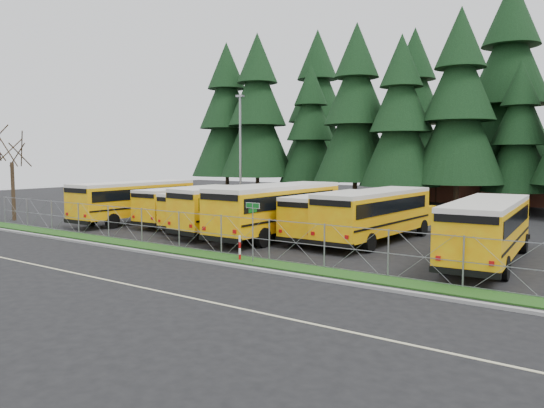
{
  "coord_description": "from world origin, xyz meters",
  "views": [
    {
      "loc": [
        16.51,
        -21.17,
        4.97
      ],
      "look_at": [
        -1.4,
        4.0,
        2.16
      ],
      "focal_mm": 35.0,
      "sensor_mm": 36.0,
      "label": 1
    }
  ],
  "objects_px": {
    "bus_0": "(139,202)",
    "bus_4": "(280,211)",
    "striped_bollard": "(240,248)",
    "bus_east": "(488,232)",
    "light_standard": "(240,150)",
    "bus_6": "(378,216)",
    "bus_1": "(192,206)",
    "bus_5": "(337,216)",
    "bus_2": "(217,209)",
    "street_sign": "(253,219)",
    "bus_3": "(246,209)"
  },
  "relations": [
    {
      "from": "bus_0",
      "to": "street_sign",
      "type": "xyz_separation_m",
      "value": [
        16.12,
        -6.96,
        0.51
      ]
    },
    {
      "from": "bus_0",
      "to": "light_standard",
      "type": "bearing_deg",
      "value": 76.29
    },
    {
      "from": "bus_3",
      "to": "bus_4",
      "type": "distance_m",
      "value": 2.93
    },
    {
      "from": "bus_6",
      "to": "light_standard",
      "type": "relative_size",
      "value": 1.13
    },
    {
      "from": "bus_4",
      "to": "striped_bollard",
      "type": "relative_size",
      "value": 10.25
    },
    {
      "from": "bus_east",
      "to": "striped_bollard",
      "type": "relative_size",
      "value": 9.43
    },
    {
      "from": "bus_0",
      "to": "bus_east",
      "type": "xyz_separation_m",
      "value": [
        25.1,
        -0.85,
        -0.04
      ]
    },
    {
      "from": "bus_5",
      "to": "bus_east",
      "type": "bearing_deg",
      "value": -16.68
    },
    {
      "from": "bus_4",
      "to": "bus_east",
      "type": "distance_m",
      "value": 12.3
    },
    {
      "from": "bus_4",
      "to": "bus_3",
      "type": "bearing_deg",
      "value": 173.13
    },
    {
      "from": "bus_3",
      "to": "bus_6",
      "type": "xyz_separation_m",
      "value": [
        8.49,
        1.44,
        -0.02
      ]
    },
    {
      "from": "bus_0",
      "to": "bus_4",
      "type": "xyz_separation_m",
      "value": [
        12.83,
        0.08,
        0.09
      ]
    },
    {
      "from": "bus_0",
      "to": "bus_5",
      "type": "bearing_deg",
      "value": 6.11
    },
    {
      "from": "bus_0",
      "to": "street_sign",
      "type": "height_order",
      "value": "bus_0"
    },
    {
      "from": "bus_3",
      "to": "bus_6",
      "type": "bearing_deg",
      "value": 16.73
    },
    {
      "from": "bus_2",
      "to": "bus_4",
      "type": "height_order",
      "value": "bus_4"
    },
    {
      "from": "bus_2",
      "to": "striped_bollard",
      "type": "distance_m",
      "value": 11.66
    },
    {
      "from": "bus_6",
      "to": "bus_east",
      "type": "relative_size",
      "value": 1.01
    },
    {
      "from": "bus_east",
      "to": "street_sign",
      "type": "relative_size",
      "value": 4.03
    },
    {
      "from": "bus_1",
      "to": "street_sign",
      "type": "relative_size",
      "value": 3.66
    },
    {
      "from": "bus_2",
      "to": "bus_5",
      "type": "relative_size",
      "value": 0.94
    },
    {
      "from": "bus_1",
      "to": "bus_5",
      "type": "xyz_separation_m",
      "value": [
        11.95,
        0.08,
        0.02
      ]
    },
    {
      "from": "bus_4",
      "to": "light_standard",
      "type": "relative_size",
      "value": 1.21
    },
    {
      "from": "bus_east",
      "to": "street_sign",
      "type": "height_order",
      "value": "bus_east"
    },
    {
      "from": "bus_5",
      "to": "street_sign",
      "type": "height_order",
      "value": "street_sign"
    },
    {
      "from": "bus_0",
      "to": "bus_6",
      "type": "height_order",
      "value": "bus_0"
    },
    {
      "from": "bus_4",
      "to": "bus_0",
      "type": "bearing_deg",
      "value": -179.68
    },
    {
      "from": "bus_6",
      "to": "light_standard",
      "type": "height_order",
      "value": "light_standard"
    },
    {
      "from": "bus_4",
      "to": "bus_5",
      "type": "distance_m",
      "value": 3.44
    },
    {
      "from": "bus_0",
      "to": "bus_4",
      "type": "distance_m",
      "value": 12.84
    },
    {
      "from": "bus_east",
      "to": "bus_0",
      "type": "bearing_deg",
      "value": 173.71
    },
    {
      "from": "bus_0",
      "to": "bus_5",
      "type": "relative_size",
      "value": 1.11
    },
    {
      "from": "bus_1",
      "to": "bus_6",
      "type": "bearing_deg",
      "value": -0.63
    },
    {
      "from": "bus_1",
      "to": "bus_4",
      "type": "relative_size",
      "value": 0.84
    },
    {
      "from": "bus_2",
      "to": "bus_3",
      "type": "distance_m",
      "value": 3.1
    },
    {
      "from": "bus_2",
      "to": "bus_4",
      "type": "relative_size",
      "value": 0.8
    },
    {
      "from": "striped_bollard",
      "to": "bus_4",
      "type": "bearing_deg",
      "value": 109.56
    },
    {
      "from": "bus_2",
      "to": "striped_bollard",
      "type": "relative_size",
      "value": 8.23
    },
    {
      "from": "bus_6",
      "to": "bus_0",
      "type": "bearing_deg",
      "value": -171.96
    },
    {
      "from": "bus_3",
      "to": "light_standard",
      "type": "bearing_deg",
      "value": 137.77
    },
    {
      "from": "bus_1",
      "to": "striped_bollard",
      "type": "height_order",
      "value": "bus_1"
    },
    {
      "from": "bus_0",
      "to": "bus_4",
      "type": "relative_size",
      "value": 0.94
    },
    {
      "from": "bus_1",
      "to": "street_sign",
      "type": "xyz_separation_m",
      "value": [
        12.24,
        -8.63,
        0.69
      ]
    },
    {
      "from": "bus_east",
      "to": "light_standard",
      "type": "distance_m",
      "value": 25.35
    },
    {
      "from": "striped_bollard",
      "to": "bus_0",
      "type": "bearing_deg",
      "value": 155.57
    },
    {
      "from": "bus_east",
      "to": "light_standard",
      "type": "bearing_deg",
      "value": 151.56
    },
    {
      "from": "bus_1",
      "to": "bus_5",
      "type": "height_order",
      "value": "bus_5"
    },
    {
      "from": "street_sign",
      "to": "striped_bollard",
      "type": "bearing_deg",
      "value": -179.9
    },
    {
      "from": "bus_0",
      "to": "striped_bollard",
      "type": "xyz_separation_m",
      "value": [
        15.34,
        -6.97,
        -0.92
      ]
    },
    {
      "from": "bus_1",
      "to": "light_standard",
      "type": "height_order",
      "value": "light_standard"
    }
  ]
}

